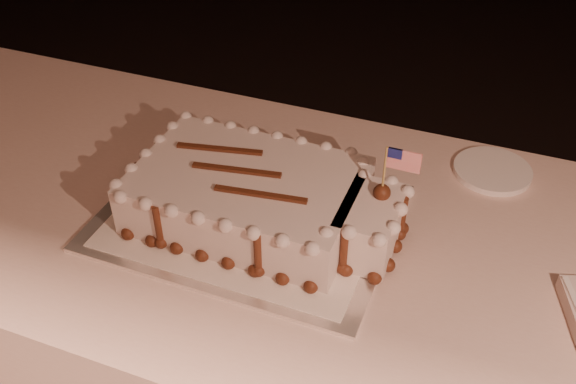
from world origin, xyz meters
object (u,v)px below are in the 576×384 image
(banquet_table, at_px, (360,369))
(side_plate, at_px, (492,171))
(sheet_cake, at_px, (262,198))
(cake_board, at_px, (249,217))

(banquet_table, height_order, side_plate, side_plate)
(banquet_table, height_order, sheet_cake, sheet_cake)
(sheet_cake, height_order, side_plate, sheet_cake)
(cake_board, relative_size, side_plate, 3.40)
(sheet_cake, relative_size, side_plate, 3.24)
(banquet_table, height_order, cake_board, cake_board)
(sheet_cake, distance_m, side_plate, 0.50)
(banquet_table, bearing_deg, sheet_cake, -175.07)
(side_plate, bearing_deg, banquet_table, -120.25)
(cake_board, xyz_separation_m, sheet_cake, (0.03, -0.00, 0.05))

